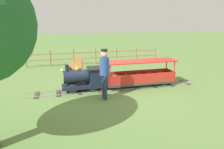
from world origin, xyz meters
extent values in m
plane|color=#608442|center=(0.00, 0.00, 0.00)|extent=(60.00, 60.00, 0.00)
cube|color=gray|center=(-0.22, -0.05, 0.02)|extent=(0.03, 6.40, 0.04)
cube|color=gray|center=(0.22, -0.05, 0.02)|extent=(0.03, 6.40, 0.04)
cube|color=#4C3828|center=(0.00, -2.89, 0.01)|extent=(0.69, 0.14, 0.03)
cube|color=#4C3828|center=(0.00, -2.18, 0.01)|extent=(0.69, 0.14, 0.03)
cube|color=#4C3828|center=(0.00, -1.47, 0.01)|extent=(0.69, 0.14, 0.03)
cube|color=#4C3828|center=(0.00, -0.76, 0.01)|extent=(0.69, 0.14, 0.03)
cube|color=#4C3828|center=(0.00, -0.05, 0.01)|extent=(0.69, 0.14, 0.03)
cube|color=#4C3828|center=(0.00, 0.66, 0.01)|extent=(0.69, 0.14, 0.03)
cube|color=#4C3828|center=(0.00, 1.38, 0.01)|extent=(0.69, 0.14, 0.03)
cube|color=#4C3828|center=(0.00, 2.09, 0.01)|extent=(0.69, 0.14, 0.03)
cube|color=#4C3828|center=(0.00, 2.80, 0.01)|extent=(0.69, 0.14, 0.03)
cube|color=#192338|center=(0.00, 1.25, 0.21)|extent=(0.57, 1.40, 0.10)
cylinder|color=#192338|center=(0.00, 1.45, 0.56)|extent=(0.44, 0.85, 0.44)
cylinder|color=#B7932D|center=(0.00, 1.88, 0.56)|extent=(0.37, 0.02, 0.37)
cylinder|color=#192338|center=(0.00, 1.75, 0.89)|extent=(0.12, 0.12, 0.23)
sphere|color=#B7932D|center=(0.00, 1.40, 0.83)|extent=(0.16, 0.16, 0.16)
cube|color=#192338|center=(0.00, 0.78, 0.54)|extent=(0.57, 0.45, 0.55)
cube|color=black|center=(0.00, 0.78, 0.83)|extent=(0.65, 0.53, 0.04)
sphere|color=#F2EAB2|center=(0.00, 1.91, 0.82)|extent=(0.10, 0.10, 0.10)
cylinder|color=#2D2D2D|center=(-0.22, 1.60, 0.20)|extent=(0.05, 0.32, 0.32)
cylinder|color=#2D2D2D|center=(0.22, 1.60, 0.20)|extent=(0.05, 0.32, 0.32)
cylinder|color=#2D2D2D|center=(-0.22, 0.90, 0.20)|extent=(0.05, 0.32, 0.32)
cylinder|color=#2D2D2D|center=(0.22, 0.90, 0.20)|extent=(0.05, 0.32, 0.32)
cube|color=#3F3F3F|center=(0.00, -0.95, 0.18)|extent=(0.65, 2.60, 0.08)
cube|color=red|center=(-0.30, -0.95, 0.40)|extent=(0.04, 2.60, 0.35)
cube|color=red|center=(0.30, -0.95, 0.40)|extent=(0.04, 2.60, 0.35)
cube|color=red|center=(0.00, 0.33, 0.40)|extent=(0.65, 0.04, 0.35)
cube|color=red|center=(0.00, -2.23, 0.40)|extent=(0.65, 0.04, 0.35)
cylinder|color=red|center=(-0.29, 0.30, 0.59)|extent=(0.04, 0.04, 0.75)
cylinder|color=red|center=(0.29, 0.30, 0.59)|extent=(0.04, 0.04, 0.75)
cylinder|color=red|center=(-0.29, -2.20, 0.59)|extent=(0.04, 0.04, 0.75)
cylinder|color=red|center=(0.29, -2.20, 0.59)|extent=(0.04, 0.04, 0.75)
cube|color=red|center=(0.00, -0.95, 0.99)|extent=(0.75, 2.70, 0.04)
cube|color=olive|center=(0.00, -1.87, 0.34)|extent=(0.49, 0.20, 0.24)
cube|color=olive|center=(0.00, -1.41, 0.34)|extent=(0.49, 0.20, 0.24)
cube|color=olive|center=(0.00, -0.95, 0.34)|extent=(0.49, 0.20, 0.24)
cube|color=olive|center=(0.00, -0.49, 0.34)|extent=(0.49, 0.20, 0.24)
cube|color=olive|center=(0.00, -0.03, 0.34)|extent=(0.49, 0.20, 0.24)
cylinder|color=#262626|center=(-0.22, -0.04, 0.16)|extent=(0.04, 0.24, 0.24)
cylinder|color=#262626|center=(0.22, -0.04, 0.16)|extent=(0.04, 0.24, 0.24)
cylinder|color=#262626|center=(-0.22, -1.86, 0.16)|extent=(0.04, 0.24, 0.24)
cylinder|color=#262626|center=(0.22, -1.86, 0.16)|extent=(0.04, 0.24, 0.24)
cylinder|color=#282D47|center=(-0.98, 0.63, 0.40)|extent=(0.12, 0.12, 0.80)
cylinder|color=#282D47|center=(-0.80, 0.63, 0.40)|extent=(0.12, 0.12, 0.80)
cylinder|color=#2D4C99|center=(-0.89, 0.63, 1.08)|extent=(0.30, 0.30, 0.55)
sphere|color=tan|center=(-0.89, 0.63, 1.46)|extent=(0.22, 0.22, 0.22)
cylinder|color=black|center=(-0.89, 0.63, 1.59)|extent=(0.20, 0.20, 0.06)
cube|color=olive|center=(2.36, 1.31, 0.42)|extent=(1.35, 0.61, 0.06)
cube|color=olive|center=(2.39, 1.13, 0.62)|extent=(1.29, 0.25, 0.40)
cube|color=#333333|center=(1.80, 1.22, 0.21)|extent=(0.13, 0.33, 0.42)
cube|color=#333333|center=(2.92, 1.41, 0.21)|extent=(0.13, 0.33, 0.42)
cylinder|color=#93754C|center=(4.45, -3.75, 0.45)|extent=(0.08, 0.08, 0.90)
cylinder|color=#93754C|center=(4.45, -2.51, 0.45)|extent=(0.08, 0.08, 0.90)
cylinder|color=#93754C|center=(4.45, -1.28, 0.45)|extent=(0.08, 0.08, 0.90)
cylinder|color=#93754C|center=(4.45, -0.05, 0.45)|extent=(0.08, 0.08, 0.90)
cylinder|color=#93754C|center=(4.45, 1.19, 0.45)|extent=(0.08, 0.08, 0.90)
cylinder|color=#93754C|center=(4.45, 2.42, 0.45)|extent=(0.08, 0.08, 0.90)
cylinder|color=#93754C|center=(4.45, 3.65, 0.45)|extent=(0.08, 0.08, 0.90)
cube|color=#93754C|center=(4.45, -0.05, 0.68)|extent=(0.04, 7.40, 0.06)
cube|color=#93754C|center=(4.45, -0.05, 0.36)|extent=(0.04, 7.40, 0.06)
camera|label=1|loc=(-7.06, 2.02, 2.52)|focal=33.36mm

